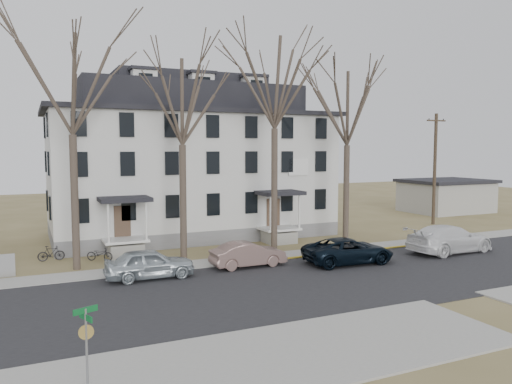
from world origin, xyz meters
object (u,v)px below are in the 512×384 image
utility_pole_far (435,168)px  tree_center (275,76)px  bicycle_left (100,255)px  tree_far_left (71,76)px  boarding_house (191,164)px  tree_mid_left (182,95)px  car_silver (150,264)px  tree_mid_right (348,103)px  bicycle_right (51,254)px  car_tan (248,255)px  car_white (449,239)px  street_sign (86,336)px  car_navy (348,251)px

utility_pole_far → tree_center: bearing=-166.5°
bicycle_left → tree_far_left: bearing=167.6°
boarding_house → tree_center: 10.39m
tree_mid_left → car_silver: (-2.84, -3.69, -8.85)m
car_silver → utility_pole_far: bearing=-72.5°
tree_mid_right → bicycle_left: size_ratio=8.18×
tree_center → bicycle_right: size_ratio=9.92×
utility_pole_far → tree_mid_right: bearing=-160.7°
boarding_house → car_tan: boarding_house is taller
utility_pole_far → boarding_house: bearing=169.1°
car_tan → bicycle_left: car_tan is taller
utility_pole_far → car_white: size_ratio=1.60×
tree_far_left → tree_center: tree_center is taller
car_silver → bicycle_left: 5.40m
car_tan → bicycle_right: bearing=57.9°
tree_center → car_silver: bearing=-157.3°
tree_far_left → car_tan: bearing=-21.7°
tree_center → tree_mid_right: size_ratio=1.15×
tree_mid_right → car_tan: (-8.84, -3.45, -8.91)m
tree_mid_right → bicycle_left: (-16.12, 1.40, -9.19)m
boarding_house → tree_mid_left: size_ratio=1.63×
bicycle_right → car_white: bearing=-109.0°
tree_mid_right → car_silver: bearing=-165.6°
utility_pole_far → car_white: utility_pole_far is taller
utility_pole_far → street_sign: utility_pole_far is taller
tree_mid_right → bicycle_left: bearing=175.0°
boarding_house → car_white: size_ratio=3.50×
bicycle_left → bicycle_right: 2.82m
car_silver → car_tan: (5.50, 0.24, -0.07)m
car_silver → car_tan: 5.51m
tree_mid_left → utility_pole_far: (23.50, 4.20, -4.70)m
car_silver → car_white: size_ratio=0.75×
car_silver → bicycle_right: (-4.34, 6.25, -0.31)m
utility_pole_far → car_tan: bearing=-159.8°
tree_far_left → street_sign: (-0.99, -14.80, -8.73)m
tree_mid_left → bicycle_left: bearing=163.2°
car_navy → car_white: car_white is taller
boarding_house → tree_mid_right: (8.50, -8.15, 4.22)m
tree_mid_left → bicycle_left: (-4.62, 1.40, -9.19)m
tree_far_left → tree_mid_left: size_ratio=1.08×
tree_mid_right → utility_pole_far: size_ratio=1.34×
tree_center → utility_pole_far: 19.03m
car_navy → bicycle_left: bearing=67.3°
boarding_house → car_navy: boarding_house is taller
tree_mid_left → tree_mid_right: (11.50, 0.00, 0.00)m
boarding_house → bicycle_left: 11.33m
tree_far_left → car_white: 24.22m
car_navy → car_tan: bearing=77.6°
boarding_house → car_navy: size_ratio=3.99×
tree_mid_left → utility_pole_far: bearing=10.1°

